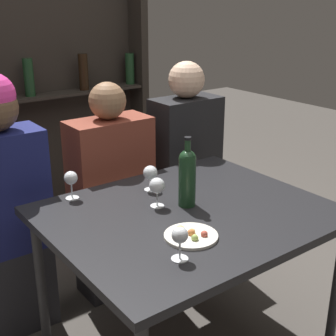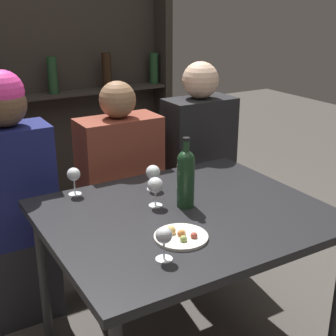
{
  "view_description": "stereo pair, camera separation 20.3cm",
  "coord_description": "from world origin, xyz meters",
  "px_view_note": "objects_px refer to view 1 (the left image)",
  "views": [
    {
      "loc": [
        -1.14,
        -1.38,
        1.59
      ],
      "look_at": [
        0.0,
        0.14,
        0.89
      ],
      "focal_mm": 50.0,
      "sensor_mm": 36.0,
      "label": 1
    },
    {
      "loc": [
        -0.97,
        -1.5,
        1.59
      ],
      "look_at": [
        0.0,
        0.14,
        0.89
      ],
      "focal_mm": 50.0,
      "sensor_mm": 36.0,
      "label": 2
    }
  ],
  "objects_px": {
    "seated_person_right": "(185,173)",
    "wine_glass_1": "(71,179)",
    "seated_person_center": "(112,199)",
    "food_plate_0": "(191,235)",
    "wine_bottle": "(187,175)",
    "wine_glass_0": "(157,187)",
    "wine_glass_3": "(150,174)",
    "seated_person_left": "(8,212)",
    "wine_glass_2": "(180,237)"
  },
  "relations": [
    {
      "from": "seated_person_right",
      "to": "wine_glass_1",
      "type": "bearing_deg",
      "value": -162.94
    },
    {
      "from": "wine_glass_1",
      "to": "seated_person_center",
      "type": "distance_m",
      "value": 0.52
    },
    {
      "from": "food_plate_0",
      "to": "seated_person_right",
      "type": "height_order",
      "value": "seated_person_right"
    },
    {
      "from": "wine_bottle",
      "to": "seated_person_right",
      "type": "distance_m",
      "value": 0.85
    },
    {
      "from": "wine_glass_0",
      "to": "wine_glass_3",
      "type": "bearing_deg",
      "value": 64.85
    },
    {
      "from": "wine_bottle",
      "to": "wine_glass_0",
      "type": "bearing_deg",
      "value": 149.75
    },
    {
      "from": "wine_glass_1",
      "to": "wine_glass_3",
      "type": "distance_m",
      "value": 0.36
    },
    {
      "from": "wine_bottle",
      "to": "seated_person_center",
      "type": "relative_size",
      "value": 0.26
    },
    {
      "from": "seated_person_left",
      "to": "food_plate_0",
      "type": "bearing_deg",
      "value": -64.52
    },
    {
      "from": "wine_glass_1",
      "to": "seated_person_right",
      "type": "height_order",
      "value": "seated_person_right"
    },
    {
      "from": "wine_bottle",
      "to": "wine_glass_3",
      "type": "relative_size",
      "value": 2.55
    },
    {
      "from": "wine_glass_0",
      "to": "food_plate_0",
      "type": "relative_size",
      "value": 0.64
    },
    {
      "from": "wine_bottle",
      "to": "seated_person_left",
      "type": "relative_size",
      "value": 0.24
    },
    {
      "from": "wine_bottle",
      "to": "seated_person_right",
      "type": "bearing_deg",
      "value": 51.68
    },
    {
      "from": "seated_person_right",
      "to": "wine_glass_3",
      "type": "bearing_deg",
      "value": -143.24
    },
    {
      "from": "wine_glass_1",
      "to": "wine_glass_0",
      "type": "bearing_deg",
      "value": -49.08
    },
    {
      "from": "wine_glass_0",
      "to": "wine_glass_3",
      "type": "xyz_separation_m",
      "value": [
        0.08,
        0.17,
        -0.01
      ]
    },
    {
      "from": "wine_glass_0",
      "to": "seated_person_center",
      "type": "height_order",
      "value": "seated_person_center"
    },
    {
      "from": "wine_glass_1",
      "to": "seated_person_left",
      "type": "distance_m",
      "value": 0.39
    },
    {
      "from": "wine_bottle",
      "to": "wine_glass_3",
      "type": "xyz_separation_m",
      "value": [
        -0.03,
        0.23,
        -0.06
      ]
    },
    {
      "from": "wine_bottle",
      "to": "wine_glass_2",
      "type": "bearing_deg",
      "value": -131.95
    },
    {
      "from": "wine_glass_0",
      "to": "seated_person_left",
      "type": "relative_size",
      "value": 0.1
    },
    {
      "from": "seated_person_left",
      "to": "seated_person_center",
      "type": "height_order",
      "value": "seated_person_left"
    },
    {
      "from": "wine_glass_2",
      "to": "seated_person_right",
      "type": "bearing_deg",
      "value": 50.37
    },
    {
      "from": "wine_glass_3",
      "to": "food_plate_0",
      "type": "bearing_deg",
      "value": -106.51
    },
    {
      "from": "wine_glass_0",
      "to": "seated_person_center",
      "type": "xyz_separation_m",
      "value": [
        0.09,
        0.56,
        -0.28
      ]
    },
    {
      "from": "wine_glass_1",
      "to": "seated_person_right",
      "type": "xyz_separation_m",
      "value": [
        0.86,
        0.26,
        -0.24
      ]
    },
    {
      "from": "wine_glass_1",
      "to": "wine_glass_2",
      "type": "bearing_deg",
      "value": -84.48
    },
    {
      "from": "seated_person_left",
      "to": "wine_glass_2",
      "type": "bearing_deg",
      "value": -73.64
    },
    {
      "from": "wine_glass_0",
      "to": "seated_person_left",
      "type": "xyz_separation_m",
      "value": [
        -0.47,
        0.56,
        -0.2
      ]
    },
    {
      "from": "food_plate_0",
      "to": "seated_person_right",
      "type": "bearing_deg",
      "value": 52.29
    },
    {
      "from": "wine_bottle",
      "to": "seated_person_center",
      "type": "xyz_separation_m",
      "value": [
        -0.02,
        0.62,
        -0.33
      ]
    },
    {
      "from": "seated_person_center",
      "to": "wine_glass_1",
      "type": "bearing_deg",
      "value": -142.82
    },
    {
      "from": "seated_person_left",
      "to": "wine_glass_3",
      "type": "bearing_deg",
      "value": -35.67
    },
    {
      "from": "wine_glass_1",
      "to": "wine_glass_3",
      "type": "bearing_deg",
      "value": -21.15
    },
    {
      "from": "seated_person_left",
      "to": "seated_person_right",
      "type": "bearing_deg",
      "value": 0.0
    },
    {
      "from": "wine_glass_3",
      "to": "seated_person_center",
      "type": "distance_m",
      "value": 0.48
    },
    {
      "from": "wine_glass_1",
      "to": "food_plate_0",
      "type": "bearing_deg",
      "value": -71.81
    },
    {
      "from": "wine_bottle",
      "to": "food_plate_0",
      "type": "distance_m",
      "value": 0.32
    },
    {
      "from": "seated_person_center",
      "to": "wine_bottle",
      "type": "bearing_deg",
      "value": -88.26
    },
    {
      "from": "wine_glass_1",
      "to": "wine_glass_2",
      "type": "relative_size",
      "value": 1.05
    },
    {
      "from": "wine_glass_1",
      "to": "wine_bottle",
      "type": "bearing_deg",
      "value": -44.44
    },
    {
      "from": "wine_glass_2",
      "to": "wine_glass_0",
      "type": "bearing_deg",
      "value": 64.65
    },
    {
      "from": "wine_glass_1",
      "to": "wine_glass_2",
      "type": "distance_m",
      "value": 0.7
    },
    {
      "from": "wine_glass_2",
      "to": "food_plate_0",
      "type": "height_order",
      "value": "wine_glass_2"
    },
    {
      "from": "wine_glass_2",
      "to": "wine_glass_3",
      "type": "distance_m",
      "value": 0.63
    },
    {
      "from": "seated_person_left",
      "to": "wine_bottle",
      "type": "bearing_deg",
      "value": -47.04
    },
    {
      "from": "wine_bottle",
      "to": "food_plate_0",
      "type": "relative_size",
      "value": 1.5
    },
    {
      "from": "seated_person_right",
      "to": "wine_bottle",
      "type": "bearing_deg",
      "value": -128.32
    },
    {
      "from": "food_plate_0",
      "to": "seated_person_center",
      "type": "xyz_separation_m",
      "value": [
        0.15,
        0.86,
        -0.2
      ]
    }
  ]
}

